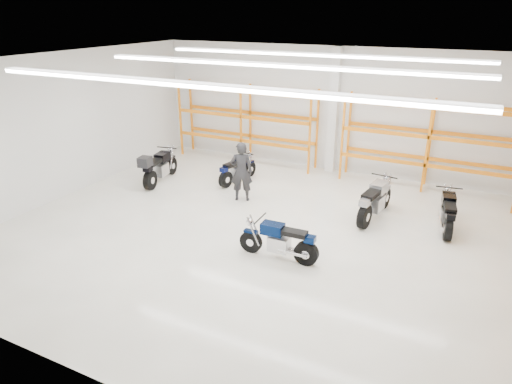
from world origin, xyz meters
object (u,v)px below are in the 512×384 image
at_px(motorcycle_back_d, 447,213).
at_px(standing_man, 241,172).
at_px(motorcycle_back_a, 158,168).
at_px(structural_column, 333,111).
at_px(motorcycle_main, 282,242).
at_px(motorcycle_back_b, 236,170).
at_px(motorcycle_back_c, 374,202).

height_order(motorcycle_back_d, standing_man, standing_man).
distance_m(motorcycle_back_a, motorcycle_back_d, 9.35).
bearing_deg(motorcycle_back_d, structural_column, 142.51).
relative_size(motorcycle_main, motorcycle_back_d, 0.96).
relative_size(motorcycle_main, motorcycle_back_b, 1.05).
height_order(motorcycle_back_a, structural_column, structural_column).
height_order(motorcycle_back_a, standing_man, standing_man).
distance_m(motorcycle_main, motorcycle_back_a, 6.56).
distance_m(motorcycle_main, motorcycle_back_c, 3.62).
xyz_separation_m(motorcycle_main, motorcycle_back_c, (1.47, 3.30, 0.07)).
relative_size(motorcycle_back_a, standing_man, 1.24).
bearing_deg(motorcycle_main, structural_column, 97.98).
relative_size(motorcycle_back_c, motorcycle_back_d, 1.10).
bearing_deg(motorcycle_main, motorcycle_back_d, 45.46).
xyz_separation_m(motorcycle_back_c, standing_man, (-4.09, -0.44, 0.42)).
height_order(motorcycle_main, standing_man, standing_man).
relative_size(motorcycle_back_c, structural_column, 0.52).
bearing_deg(motorcycle_main, motorcycle_back_b, 130.08).
height_order(motorcycle_back_b, motorcycle_back_d, motorcycle_back_d).
xyz_separation_m(motorcycle_back_b, motorcycle_back_d, (6.95, -0.69, 0.04)).
bearing_deg(motorcycle_back_c, motorcycle_back_a, -176.68).
bearing_deg(structural_column, motorcycle_back_c, -55.62).
relative_size(motorcycle_back_b, motorcycle_back_c, 0.83).
bearing_deg(motorcycle_main, standing_man, 132.41).
height_order(motorcycle_main, motorcycle_back_a, motorcycle_back_a).
bearing_deg(motorcycle_back_d, motorcycle_back_a, -176.22).
bearing_deg(standing_man, motorcycle_back_a, -22.90).
height_order(motorcycle_main, motorcycle_back_d, motorcycle_back_d).
bearing_deg(structural_column, motorcycle_main, -82.02).
bearing_deg(motorcycle_back_a, structural_column, 38.95).
bearing_deg(motorcycle_back_b, motorcycle_back_a, -151.36).
xyz_separation_m(motorcycle_back_b, standing_man, (0.90, -1.32, 0.50)).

